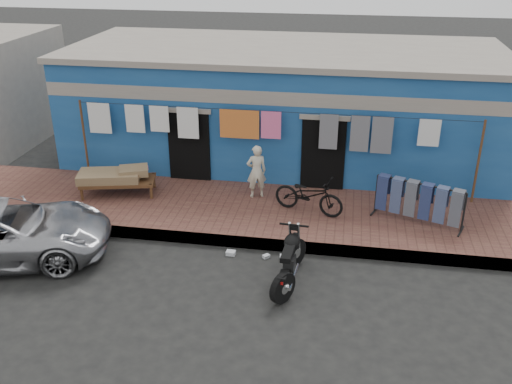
{
  "coord_description": "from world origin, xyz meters",
  "views": [
    {
      "loc": [
        1.89,
        -9.09,
        6.34
      ],
      "look_at": [
        0.0,
        2.0,
        1.15
      ],
      "focal_mm": 40.0,
      "sensor_mm": 36.0,
      "label": 1
    }
  ],
  "objects_px": {
    "car": "(0,231)",
    "motorcycle": "(289,259)",
    "charpoy": "(118,182)",
    "seated_person": "(256,171)",
    "bicycle": "(309,191)",
    "jeans_rack": "(419,202)"
  },
  "relations": [
    {
      "from": "bicycle",
      "to": "jeans_rack",
      "type": "relative_size",
      "value": 0.8
    },
    {
      "from": "car",
      "to": "motorcycle",
      "type": "relative_size",
      "value": 2.72
    },
    {
      "from": "charpoy",
      "to": "bicycle",
      "type": "bearing_deg",
      "value": -2.81
    },
    {
      "from": "car",
      "to": "seated_person",
      "type": "xyz_separation_m",
      "value": [
        4.83,
        3.42,
        0.28
      ]
    },
    {
      "from": "seated_person",
      "to": "jeans_rack",
      "type": "height_order",
      "value": "seated_person"
    },
    {
      "from": "seated_person",
      "to": "bicycle",
      "type": "bearing_deg",
      "value": 134.08
    },
    {
      "from": "motorcycle",
      "to": "jeans_rack",
      "type": "distance_m",
      "value": 3.7
    },
    {
      "from": "bicycle",
      "to": "charpoy",
      "type": "distance_m",
      "value": 4.83
    },
    {
      "from": "motorcycle",
      "to": "charpoy",
      "type": "xyz_separation_m",
      "value": [
        -4.67,
        2.9,
        0.04
      ]
    },
    {
      "from": "seated_person",
      "to": "jeans_rack",
      "type": "xyz_separation_m",
      "value": [
        3.84,
        -0.74,
        -0.17
      ]
    },
    {
      "from": "seated_person",
      "to": "motorcycle",
      "type": "height_order",
      "value": "seated_person"
    },
    {
      "from": "seated_person",
      "to": "bicycle",
      "type": "xyz_separation_m",
      "value": [
        1.36,
        -0.66,
        -0.13
      ]
    },
    {
      "from": "seated_person",
      "to": "motorcycle",
      "type": "xyz_separation_m",
      "value": [
        1.21,
        -3.33,
        -0.39
      ]
    },
    {
      "from": "bicycle",
      "to": "jeans_rack",
      "type": "distance_m",
      "value": 2.49
    },
    {
      "from": "bicycle",
      "to": "charpoy",
      "type": "height_order",
      "value": "bicycle"
    },
    {
      "from": "bicycle",
      "to": "seated_person",
      "type": "bearing_deg",
      "value": 81.42
    },
    {
      "from": "seated_person",
      "to": "motorcycle",
      "type": "distance_m",
      "value": 3.56
    },
    {
      "from": "seated_person",
      "to": "charpoy",
      "type": "bearing_deg",
      "value": -12.91
    },
    {
      "from": "charpoy",
      "to": "jeans_rack",
      "type": "relative_size",
      "value": 0.98
    },
    {
      "from": "charpoy",
      "to": "jeans_rack",
      "type": "distance_m",
      "value": 7.31
    },
    {
      "from": "seated_person",
      "to": "bicycle",
      "type": "relative_size",
      "value": 0.8
    },
    {
      "from": "bicycle",
      "to": "jeans_rack",
      "type": "xyz_separation_m",
      "value": [
        2.49,
        -0.08,
        -0.04
      ]
    }
  ]
}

